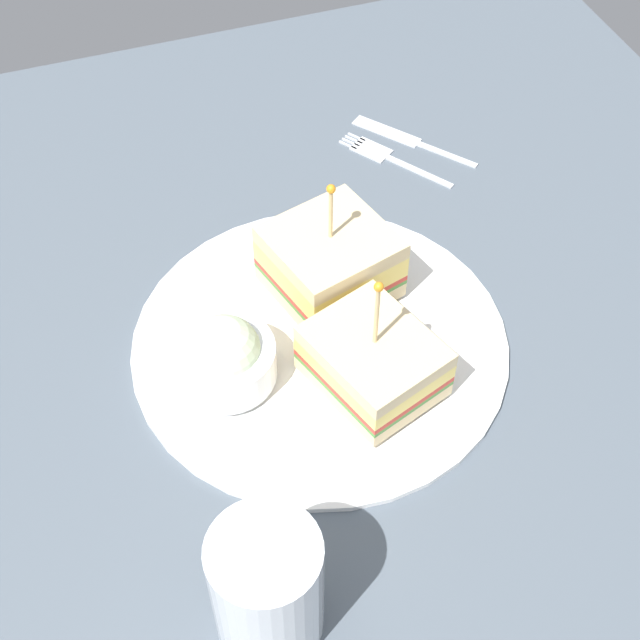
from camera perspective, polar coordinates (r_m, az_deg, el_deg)
The scene contains 8 objects.
ground_plane at distance 71.35cm, azimuth 0.00°, elevation -2.06°, with size 90.20×90.20×2.00cm, color #4C5660.
plate at distance 70.19cm, azimuth 0.00°, elevation -1.31°, with size 29.28×29.28×0.98cm, color white.
sandwich_half_front at distance 65.57cm, azimuth 3.39°, elevation -2.58°, with size 10.09×11.13×10.60cm.
sandwich_half_back at distance 71.24cm, azimuth 0.64°, elevation 3.71°, with size 10.84×10.59×10.76cm.
coleslaw_bowl at distance 66.31cm, azimuth -6.04°, elevation -2.31°, with size 7.58×7.58×5.46cm.
drink_glass at distance 55.20cm, azimuth -3.34°, elevation -16.66°, with size 6.67×6.67×9.78cm.
fork at distance 86.72cm, azimuth 4.07°, elevation 10.35°, with size 7.80×10.63×0.35cm.
knife at distance 88.83cm, azimuth 5.51°, elevation 11.35°, with size 8.96×11.05×0.35cm.
Camera 1 is at (-14.74, -41.50, 55.14)cm, focal length 50.68 mm.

